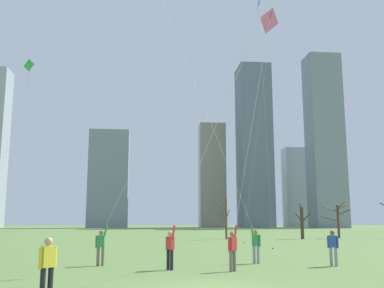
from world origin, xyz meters
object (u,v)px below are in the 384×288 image
bare_tree_left_of_center (226,216)px  bare_tree_leftmost (302,221)px  kite_flyer_midfield_center_orange (203,167)px  kite_flyer_far_back_pink (243,183)px  bystander_strolling_midfield (333,246)px  distant_kite_low_near_trees_green (25,79)px  distant_kite_drifting_right_yellow (273,8)px  kite_flyer_foreground_right_red (219,149)px  bare_tree_center (338,219)px  kite_flyer_midfield_right_purple (127,189)px  distant_kite_drifting_left_blue (260,31)px  bystander_far_off_by_trees (47,265)px

bare_tree_left_of_center → bare_tree_leftmost: bearing=-1.1°
kite_flyer_midfield_center_orange → kite_flyer_far_back_pink: (2.11, 2.73, -0.36)m
kite_flyer_midfield_center_orange → bystander_strolling_midfield: bearing=29.0°
distant_kite_low_near_trees_green → bare_tree_leftmost: (28.44, 11.98, -12.26)m
distant_kite_drifting_right_yellow → bare_tree_left_of_center: (-4.11, 7.46, -21.69)m
kite_flyer_foreground_right_red → bare_tree_center: 34.38m
bare_tree_center → kite_flyer_foreground_right_red: bearing=-123.8°
kite_flyer_midfield_right_purple → distant_kite_drifting_right_yellow: (13.98, 21.57, 20.74)m
bystander_strolling_midfield → distant_kite_drifting_left_blue: bearing=85.3°
bystander_far_off_by_trees → bare_tree_left_of_center: (11.46, 38.37, 1.71)m
kite_flyer_midfield_right_purple → distant_kite_drifting_right_yellow: bearing=57.0°
bare_tree_leftmost → distant_kite_drifting_left_blue: bearing=-120.5°
distant_kite_low_near_trees_green → bare_tree_center: bearing=22.8°
distant_kite_low_near_trees_green → bare_tree_left_of_center: (19.62, 12.14, -11.64)m
bare_tree_leftmost → bystander_strolling_midfield: bearing=-106.9°
kite_flyer_far_back_pink → bystander_far_off_by_trees: 10.20m
kite_flyer_midfield_right_purple → bystander_far_off_by_trees: bearing=-99.6°
kite_flyer_foreground_right_red → distant_kite_drifting_right_yellow: distant_kite_drifting_right_yellow is taller
distant_kite_low_near_trees_green → bystander_strolling_midfield: bearing=-43.5°
bystander_strolling_midfield → bare_tree_leftmost: (9.20, 30.25, 1.08)m
kite_flyer_midfield_right_purple → bystander_strolling_midfield: size_ratio=10.52×
bystander_far_off_by_trees → bystander_strolling_midfield: same height
distant_kite_drifting_right_yellow → bare_tree_leftmost: (4.72, 7.30, -22.32)m
kite_flyer_foreground_right_red → bare_tree_center: kite_flyer_foreground_right_red is taller
kite_flyer_midfield_center_orange → kite_flyer_foreground_right_red: bearing=76.3°
kite_flyer_foreground_right_red → distant_kite_low_near_trees_green: kite_flyer_foreground_right_red is taller
kite_flyer_midfield_center_orange → kite_flyer_foreground_right_red: size_ratio=0.78×
kite_flyer_foreground_right_red → kite_flyer_far_back_pink: size_ratio=1.49×
kite_flyer_midfield_right_purple → bystander_strolling_midfield: 9.97m
kite_flyer_midfield_center_orange → bare_tree_left_of_center: bearing=78.7°
kite_flyer_foreground_right_red → bare_tree_left_of_center: 27.09m
kite_flyer_far_back_pink → bare_tree_leftmost: size_ratio=3.42×
distant_kite_low_near_trees_green → bare_tree_center: distant_kite_low_near_trees_green is taller
kite_flyer_midfield_center_orange → kite_flyer_foreground_right_red: (1.84, 7.57, 1.94)m
distant_kite_low_near_trees_green → bare_tree_center: (33.66, 14.14, -11.96)m
bare_tree_center → bare_tree_leftmost: bearing=-157.5°
kite_flyer_far_back_pink → bare_tree_center: bearing=60.6°
distant_kite_drifting_left_blue → bare_tree_center: distant_kite_drifting_left_blue is taller
bare_tree_center → bystander_strolling_midfield: bearing=-114.0°
bystander_far_off_by_trees → bare_tree_center: size_ratio=0.37×
bare_tree_center → distant_kite_low_near_trees_green: bearing=-157.2°
kite_flyer_midfield_center_orange → bystander_strolling_midfield: kite_flyer_midfield_center_orange is taller
kite_flyer_midfield_right_purple → bystander_far_off_by_trees: (-1.58, -9.34, -2.66)m
kite_flyer_foreground_right_red → bare_tree_leftmost: bearing=62.3°
kite_flyer_midfield_right_purple → bare_tree_left_of_center: kite_flyer_midfield_right_purple is taller
kite_flyer_midfield_center_orange → bare_tree_center: kite_flyer_midfield_center_orange is taller
kite_flyer_midfield_right_purple → bare_tree_left_of_center: bearing=71.2°
bystander_strolling_midfield → bare_tree_center: bare_tree_center is taller
distant_kite_drifting_right_yellow → distant_kite_drifting_left_blue: bearing=-117.4°
kite_flyer_midfield_center_orange → kite_flyer_midfield_right_purple: size_ratio=0.91×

